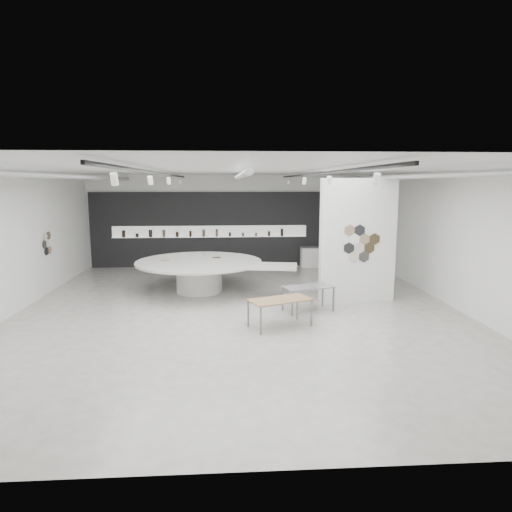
{
  "coord_description": "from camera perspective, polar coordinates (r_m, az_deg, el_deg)",
  "views": [
    {
      "loc": [
        -0.34,
        -12.03,
        3.46
      ],
      "look_at": [
        0.53,
        1.2,
        1.33
      ],
      "focal_mm": 32.0,
      "sensor_mm": 36.0,
      "label": 1
    }
  ],
  "objects": [
    {
      "name": "display_island",
      "position": [
        14.64,
        -6.82,
        -1.97
      ],
      "size": [
        5.37,
        4.6,
        1.03
      ],
      "rotation": [
        0.0,
        0.0,
        -0.16
      ],
      "color": "white",
      "rests_on": "ground"
    },
    {
      "name": "kitchen_counter",
      "position": [
        19.19,
        7.77,
        -0.09
      ],
      "size": [
        1.48,
        0.59,
        1.16
      ],
      "rotation": [
        0.0,
        0.0,
        -0.01
      ],
      "color": "white",
      "rests_on": "ground"
    },
    {
      "name": "sample_table_stone",
      "position": [
        12.51,
        6.55,
        -4.06
      ],
      "size": [
        1.47,
        1.04,
        0.68
      ],
      "rotation": [
        0.0,
        0.0,
        0.32
      ],
      "color": "slate",
      "rests_on": "ground"
    },
    {
      "name": "back_wall_display",
      "position": [
        19.06,
        -2.98,
        3.32
      ],
      "size": [
        11.8,
        0.27,
        3.1
      ],
      "color": "black",
      "rests_on": "ground"
    },
    {
      "name": "sample_table_wood",
      "position": [
        11.08,
        3.02,
        -5.66
      ],
      "size": [
        1.64,
        1.25,
        0.69
      ],
      "rotation": [
        0.0,
        0.0,
        0.4
      ],
      "color": "#95724D",
      "rests_on": "ground"
    },
    {
      "name": "room",
      "position": [
        12.11,
        -2.59,
        2.53
      ],
      "size": [
        12.02,
        14.02,
        3.82
      ],
      "color": "#B0AEA6",
      "rests_on": "ground"
    },
    {
      "name": "partition_column",
      "position": [
        13.68,
        12.57,
        1.92
      ],
      "size": [
        2.2,
        0.38,
        3.6
      ],
      "color": "white",
      "rests_on": "ground"
    }
  ]
}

